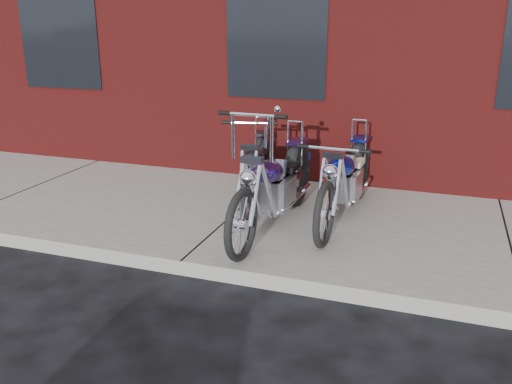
% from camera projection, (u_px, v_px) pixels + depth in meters
% --- Properties ---
extents(ground, '(120.00, 120.00, 0.00)m').
position_uv_depth(ground, '(181.00, 275.00, 5.19)').
color(ground, black).
rests_on(ground, ground).
extents(sidewalk, '(22.00, 3.00, 0.15)m').
position_uv_depth(sidewalk, '(237.00, 217.00, 6.51)').
color(sidewalk, gray).
rests_on(sidewalk, ground).
extents(chopper_purple, '(0.60, 2.44, 1.37)m').
position_uv_depth(chopper_purple, '(275.00, 189.00, 5.86)').
color(chopper_purple, black).
rests_on(chopper_purple, sidewalk).
extents(chopper_blue, '(0.58, 2.37, 1.03)m').
position_uv_depth(chopper_blue, '(345.00, 182.00, 6.14)').
color(chopper_blue, black).
rests_on(chopper_blue, sidewalk).
extents(chopper_third, '(0.69, 2.19, 1.13)m').
position_uv_depth(chopper_third, '(256.00, 171.00, 6.70)').
color(chopper_third, black).
rests_on(chopper_third, sidewalk).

